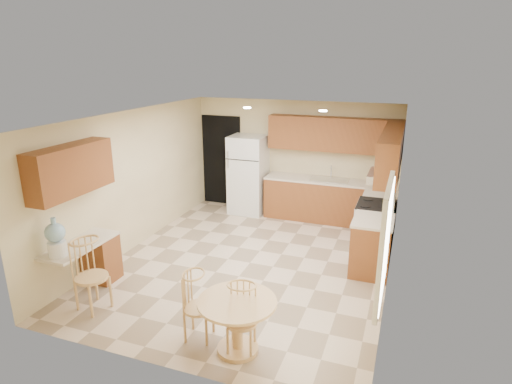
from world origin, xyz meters
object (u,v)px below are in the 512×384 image
(stove, at_px, (374,227))
(chair_desk, at_px, (85,272))
(chair_table_b, at_px, (239,317))
(refrigerator, at_px, (248,175))
(chair_table_a, at_px, (195,303))
(water_crock, at_px, (56,239))
(dining_table, at_px, (237,318))

(stove, distance_m, chair_desk, 4.81)
(chair_desk, bearing_deg, chair_table_b, 100.36)
(refrigerator, relative_size, chair_table_a, 1.99)
(chair_desk, height_order, water_crock, water_crock)
(chair_table_b, bearing_deg, chair_table_a, -18.30)
(refrigerator, relative_size, chair_table_b, 2.01)
(chair_table_b, relative_size, chair_desk, 0.85)
(stove, bearing_deg, chair_desk, -136.32)
(chair_table_a, xyz_separation_m, water_crock, (-2.13, 0.08, 0.49))
(dining_table, distance_m, water_crock, 2.74)
(dining_table, relative_size, chair_table_b, 1.07)
(chair_desk, bearing_deg, water_crock, -78.43)
(chair_table_a, xyz_separation_m, chair_table_b, (0.60, -0.08, -0.01))
(refrigerator, height_order, stove, refrigerator)
(dining_table, height_order, water_crock, water_crock)
(refrigerator, height_order, chair_desk, refrigerator)
(chair_table_a, relative_size, chair_table_b, 1.01)
(dining_table, xyz_separation_m, water_crock, (-2.68, 0.08, 0.57))
(chair_table_b, height_order, chair_desk, chair_desk)
(refrigerator, bearing_deg, chair_desk, -97.53)
(stove, xyz_separation_m, chair_table_b, (-1.20, -3.46, 0.06))
(stove, distance_m, chair_table_a, 3.83)
(stove, relative_size, chair_table_a, 1.24)
(refrigerator, height_order, chair_table_b, refrigerator)
(chair_desk, bearing_deg, stove, 147.65)
(dining_table, bearing_deg, chair_table_a, -179.68)
(refrigerator, height_order, chair_table_a, refrigerator)
(stove, distance_m, chair_table_b, 3.66)
(dining_table, relative_size, chair_desk, 0.91)
(chair_desk, distance_m, water_crock, 0.60)
(stove, xyz_separation_m, chair_table_a, (-1.80, -3.38, 0.07))
(stove, relative_size, dining_table, 1.18)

